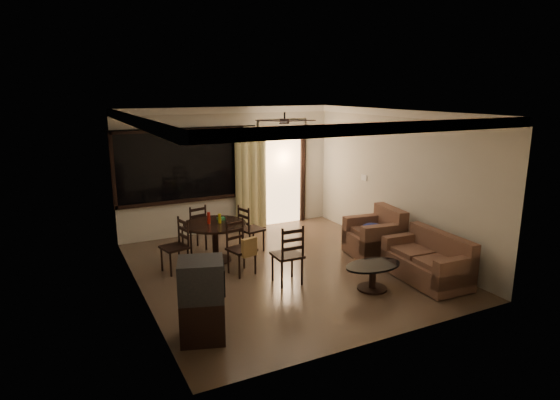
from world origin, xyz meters
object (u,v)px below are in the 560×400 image
dining_chair_north (195,236)px  side_chair (288,266)px  dining_table (215,231)px  armchair (376,237)px  dining_chair_south (242,257)px  sofa (429,262)px  tv_cabinet (202,300)px  dining_chair_west (175,256)px  dining_chair_east (251,237)px  coffee_table (373,273)px

dining_chair_north → side_chair: side_chair is taller
dining_table → side_chair: 1.73m
armchair → dining_chair_north: bearing=155.8°
dining_chair_south → armchair: dining_chair_south is taller
dining_chair_north → sofa: bearing=120.1°
tv_cabinet → dining_chair_west: bearing=101.5°
dining_chair_east → coffee_table: (1.03, -2.59, 0.00)m
dining_chair_south → tv_cabinet: size_ratio=0.87×
dining_chair_west → tv_cabinet: tv_cabinet is taller
tv_cabinet → side_chair: bearing=49.4°
dining_chair_south → armchair: bearing=-19.8°
sofa → tv_cabinet: bearing=-174.7°
dining_chair_east → sofa: dining_chair_east is taller
dining_chair_west → sofa: 4.40m
dining_table → tv_cabinet: 2.88m
dining_chair_west → side_chair: side_chair is taller
side_chair → dining_chair_north: bearing=-67.2°
dining_chair_west → armchair: size_ratio=0.92×
dining_chair_south → sofa: (2.73, -1.68, 0.01)m
dining_chair_north → side_chair: bearing=98.0°
dining_chair_north → dining_table: bearing=90.1°
dining_table → dining_chair_east: dining_table is taller
dining_chair_north → armchair: bearing=134.9°
dining_chair_east → side_chair: side_chair is taller
dining_chair_west → side_chair: size_ratio=0.92×
dining_table → coffee_table: dining_table is taller
armchair → coffee_table: (-1.05, -1.26, -0.10)m
dining_chair_north → coffee_table: 3.75m
side_chair → sofa: bearing=157.7°
dining_chair_east → coffee_table: bearing=-171.8°
tv_cabinet → armchair: 4.27m
dining_chair_south → dining_chair_west: bearing=134.3°
dining_table → sofa: (2.93, -2.51, -0.26)m
side_chair → dining_chair_east: bearing=-91.5°
dining_chair_east → armchair: bearing=-136.0°
dining_chair_north → coffee_table: (2.02, -3.16, 0.00)m
dining_table → side_chair: size_ratio=1.14×
tv_cabinet → dining_chair_east: bearing=74.2°
dining_chair_east → sofa: 3.44m
dining_chair_south → dining_chair_north: 1.64m
tv_cabinet → side_chair: size_ratio=1.06×
tv_cabinet → coffee_table: bearing=23.1°
coffee_table → side_chair: bearing=142.7°
dining_chair_west → side_chair: 2.05m
dining_chair_south → sofa: dining_chair_south is taller
dining_table → tv_cabinet: (-1.09, -2.67, -0.03)m
dining_chair_east → coffee_table: dining_chair_east is taller
dining_chair_west → dining_chair_north: bearing=133.2°
dining_chair_west → dining_chair_east: (1.63, 0.39, 0.00)m
dining_chair_west → dining_chair_south: size_ratio=1.00×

